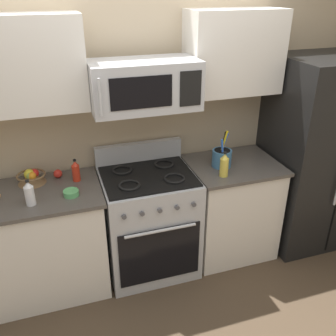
{
  "coord_description": "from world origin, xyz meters",
  "views": [
    {
      "loc": [
        -0.67,
        -1.94,
        2.33
      ],
      "look_at": [
        0.13,
        0.52,
        1.03
      ],
      "focal_mm": 39.8,
      "sensor_mm": 36.0,
      "label": 1
    }
  ],
  "objects_px": {
    "bottle_hot_sauce": "(76,171)",
    "bottle_vinegar": "(29,193)",
    "refrigerator": "(316,154)",
    "apple_loose": "(58,174)",
    "prep_bowl": "(71,193)",
    "fruit_basket": "(31,177)",
    "range_oven": "(149,221)",
    "bottle_oil": "(224,165)",
    "utensil_crock": "(222,157)",
    "microwave": "(144,85)"
  },
  "relations": [
    {
      "from": "utensil_crock",
      "to": "fruit_basket",
      "type": "relative_size",
      "value": 1.47
    },
    {
      "from": "refrigerator",
      "to": "fruit_basket",
      "type": "height_order",
      "value": "refrigerator"
    },
    {
      "from": "microwave",
      "to": "bottle_vinegar",
      "type": "height_order",
      "value": "microwave"
    },
    {
      "from": "microwave",
      "to": "bottle_vinegar",
      "type": "xyz_separation_m",
      "value": [
        -0.9,
        -0.18,
        -0.65
      ]
    },
    {
      "from": "refrigerator",
      "to": "fruit_basket",
      "type": "distance_m",
      "value": 2.53
    },
    {
      "from": "apple_loose",
      "to": "refrigerator",
      "type": "bearing_deg",
      "value": -5.51
    },
    {
      "from": "microwave",
      "to": "apple_loose",
      "type": "distance_m",
      "value": 1.01
    },
    {
      "from": "fruit_basket",
      "to": "bottle_hot_sauce",
      "type": "distance_m",
      "value": 0.35
    },
    {
      "from": "prep_bowl",
      "to": "utensil_crock",
      "type": "bearing_deg",
      "value": 4.92
    },
    {
      "from": "refrigerator",
      "to": "prep_bowl",
      "type": "distance_m",
      "value": 2.24
    },
    {
      "from": "fruit_basket",
      "to": "prep_bowl",
      "type": "bearing_deg",
      "value": -47.25
    },
    {
      "from": "apple_loose",
      "to": "bottle_oil",
      "type": "xyz_separation_m",
      "value": [
        1.28,
        -0.38,
        0.06
      ]
    },
    {
      "from": "apple_loose",
      "to": "prep_bowl",
      "type": "height_order",
      "value": "apple_loose"
    },
    {
      "from": "utensil_crock",
      "to": "apple_loose",
      "type": "relative_size",
      "value": 4.69
    },
    {
      "from": "prep_bowl",
      "to": "fruit_basket",
      "type": "bearing_deg",
      "value": 132.75
    },
    {
      "from": "refrigerator",
      "to": "apple_loose",
      "type": "distance_m",
      "value": 2.33
    },
    {
      "from": "utensil_crock",
      "to": "bottle_vinegar",
      "type": "xyz_separation_m",
      "value": [
        -1.55,
        -0.15,
        0.01
      ]
    },
    {
      "from": "bottle_vinegar",
      "to": "prep_bowl",
      "type": "height_order",
      "value": "bottle_vinegar"
    },
    {
      "from": "refrigerator",
      "to": "bottle_oil",
      "type": "bearing_deg",
      "value": -171.12
    },
    {
      "from": "utensil_crock",
      "to": "prep_bowl",
      "type": "bearing_deg",
      "value": -175.08
    },
    {
      "from": "bottle_hot_sauce",
      "to": "bottle_oil",
      "type": "bearing_deg",
      "value": -14.05
    },
    {
      "from": "apple_loose",
      "to": "prep_bowl",
      "type": "distance_m",
      "value": 0.33
    },
    {
      "from": "utensil_crock",
      "to": "prep_bowl",
      "type": "height_order",
      "value": "utensil_crock"
    },
    {
      "from": "range_oven",
      "to": "utensil_crock",
      "type": "xyz_separation_m",
      "value": [
        0.65,
        -0.01,
        0.52
      ]
    },
    {
      "from": "fruit_basket",
      "to": "utensil_crock",
      "type": "bearing_deg",
      "value": -6.97
    },
    {
      "from": "range_oven",
      "to": "prep_bowl",
      "type": "bearing_deg",
      "value": -169.34
    },
    {
      "from": "microwave",
      "to": "bottle_hot_sauce",
      "type": "bearing_deg",
      "value": 171.77
    },
    {
      "from": "bottle_vinegar",
      "to": "prep_bowl",
      "type": "distance_m",
      "value": 0.29
    },
    {
      "from": "fruit_basket",
      "to": "bottle_oil",
      "type": "height_order",
      "value": "bottle_oil"
    },
    {
      "from": "microwave",
      "to": "prep_bowl",
      "type": "distance_m",
      "value": 0.96
    },
    {
      "from": "microwave",
      "to": "prep_bowl",
      "type": "bearing_deg",
      "value": -166.82
    },
    {
      "from": "bottle_hot_sauce",
      "to": "fruit_basket",
      "type": "bearing_deg",
      "value": 167.74
    },
    {
      "from": "utensil_crock",
      "to": "bottle_hot_sauce",
      "type": "bearing_deg",
      "value": 174.54
    },
    {
      "from": "refrigerator",
      "to": "prep_bowl",
      "type": "bearing_deg",
      "value": -177.47
    },
    {
      "from": "fruit_basket",
      "to": "bottle_hot_sauce",
      "type": "height_order",
      "value": "bottle_hot_sauce"
    },
    {
      "from": "utensil_crock",
      "to": "apple_loose",
      "type": "xyz_separation_m",
      "value": [
        -1.35,
        0.21,
        -0.05
      ]
    },
    {
      "from": "apple_loose",
      "to": "bottle_oil",
      "type": "relative_size",
      "value": 0.33
    },
    {
      "from": "refrigerator",
      "to": "apple_loose",
      "type": "bearing_deg",
      "value": 174.49
    },
    {
      "from": "apple_loose",
      "to": "bottle_oil",
      "type": "bearing_deg",
      "value": -16.66
    },
    {
      "from": "fruit_basket",
      "to": "apple_loose",
      "type": "relative_size",
      "value": 3.19
    },
    {
      "from": "microwave",
      "to": "prep_bowl",
      "type": "xyz_separation_m",
      "value": [
        -0.62,
        -0.14,
        -0.72
      ]
    },
    {
      "from": "fruit_basket",
      "to": "bottle_oil",
      "type": "bearing_deg",
      "value": -13.65
    },
    {
      "from": "fruit_basket",
      "to": "prep_bowl",
      "type": "height_order",
      "value": "fruit_basket"
    },
    {
      "from": "refrigerator",
      "to": "bottle_vinegar",
      "type": "relative_size",
      "value": 9.06
    },
    {
      "from": "apple_loose",
      "to": "prep_bowl",
      "type": "xyz_separation_m",
      "value": [
        0.08,
        -0.32,
        -0.01
      ]
    },
    {
      "from": "bottle_hot_sauce",
      "to": "bottle_vinegar",
      "type": "distance_m",
      "value": 0.43
    },
    {
      "from": "microwave",
      "to": "utensil_crock",
      "type": "distance_m",
      "value": 0.93
    },
    {
      "from": "refrigerator",
      "to": "fruit_basket",
      "type": "relative_size",
      "value": 8.05
    },
    {
      "from": "refrigerator",
      "to": "microwave",
      "type": "height_order",
      "value": "microwave"
    },
    {
      "from": "bottle_hot_sauce",
      "to": "utensil_crock",
      "type": "bearing_deg",
      "value": -5.46
    }
  ]
}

